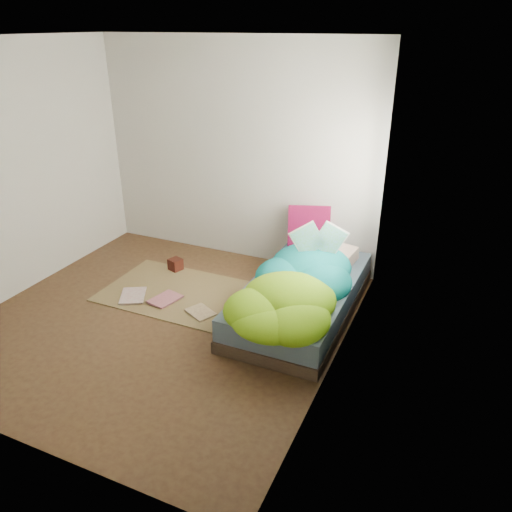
% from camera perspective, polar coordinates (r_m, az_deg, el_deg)
% --- Properties ---
extents(ground, '(3.50, 3.50, 0.00)m').
position_cam_1_polar(ground, '(5.12, -10.76, -7.26)').
color(ground, '#43291A').
rests_on(ground, ground).
extents(room_walls, '(3.54, 3.54, 2.62)m').
position_cam_1_polar(room_walls, '(4.47, -12.26, 10.63)').
color(room_walls, silver).
rests_on(room_walls, ground).
extents(bed, '(1.00, 2.00, 0.34)m').
position_cam_1_polar(bed, '(5.10, 5.18, -4.78)').
color(bed, '#38271E').
rests_on(bed, ground).
extents(duvet, '(0.96, 1.84, 0.34)m').
position_cam_1_polar(duvet, '(4.75, 4.47, -2.43)').
color(duvet, '#076A7A').
rests_on(duvet, bed).
extents(rug, '(1.60, 1.10, 0.01)m').
position_cam_1_polar(rug, '(5.58, -8.91, -4.13)').
color(rug, brown).
rests_on(rug, ground).
extents(pillow_floral, '(0.70, 0.52, 0.14)m').
position_cam_1_polar(pillow_floral, '(5.49, 7.84, 0.21)').
color(pillow_floral, beige).
rests_on(pillow_floral, bed).
extents(pillow_magenta, '(0.50, 0.30, 0.48)m').
position_cam_1_polar(pillow_magenta, '(5.77, 6.06, 3.38)').
color(pillow_magenta, '#460417').
rests_on(pillow_magenta, bed).
extents(open_book, '(0.47, 0.29, 0.29)m').
position_cam_1_polar(open_book, '(5.02, 7.26, 2.93)').
color(open_book, '#3E922F').
rests_on(open_book, duvet).
extents(wooden_box, '(0.17, 0.17, 0.14)m').
position_cam_1_polar(wooden_box, '(6.04, -9.18, -0.95)').
color(wooden_box, '#3E130E').
rests_on(wooden_box, rug).
extents(floor_book_a, '(0.39, 0.43, 0.03)m').
position_cam_1_polar(floor_book_a, '(5.59, -15.19, -4.48)').
color(floor_book_a, silver).
rests_on(floor_book_a, rug).
extents(floor_book_b, '(0.31, 0.37, 0.03)m').
position_cam_1_polar(floor_book_b, '(5.50, -11.21, -4.50)').
color(floor_book_b, '#BB6C79').
rests_on(floor_book_b, rug).
extents(floor_book_c, '(0.36, 0.32, 0.02)m').
position_cam_1_polar(floor_book_c, '(5.10, -7.36, -6.81)').
color(floor_book_c, tan).
rests_on(floor_book_c, rug).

